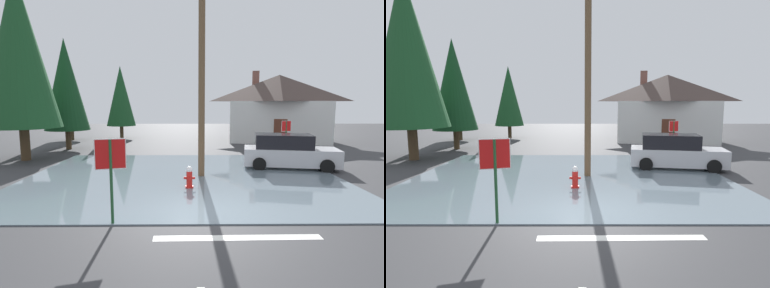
# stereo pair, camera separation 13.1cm
# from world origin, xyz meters

# --- Properties ---
(ground_plane) EXTENTS (80.00, 80.00, 0.10)m
(ground_plane) POSITION_xyz_m (0.00, 0.00, -0.05)
(ground_plane) COLOR #38383A
(flood_puddle) EXTENTS (13.41, 10.86, 0.04)m
(flood_puddle) POSITION_xyz_m (-0.61, 4.68, 0.02)
(flood_puddle) COLOR slate
(flood_puddle) RESTS_ON ground
(lane_stop_bar) EXTENTS (4.05, 0.36, 0.01)m
(lane_stop_bar) POSITION_xyz_m (0.80, -1.50, 0.00)
(lane_stop_bar) COLOR silver
(lane_stop_bar) RESTS_ON ground
(stop_sign_near) EXTENTS (0.78, 0.23, 2.30)m
(stop_sign_near) POSITION_xyz_m (-2.40, -0.65, 1.65)
(stop_sign_near) COLOR #1E4C28
(stop_sign_near) RESTS_ON ground
(fire_hydrant) EXTENTS (0.43, 0.37, 0.85)m
(fire_hydrant) POSITION_xyz_m (-0.35, 2.79, 0.42)
(fire_hydrant) COLOR red
(fire_hydrant) RESTS_ON ground
(utility_pole) EXTENTS (1.60, 0.28, 9.22)m
(utility_pole) POSITION_xyz_m (0.18, 4.73, 4.79)
(utility_pole) COLOR brown
(utility_pole) RESTS_ON ground
(stop_sign_far) EXTENTS (0.64, 0.19, 2.13)m
(stop_sign_far) POSITION_xyz_m (5.65, 10.34, 1.50)
(stop_sign_far) COLOR #1E4C28
(stop_sign_far) RESTS_ON ground
(house) EXTENTS (9.43, 7.32, 6.02)m
(house) POSITION_xyz_m (7.27, 17.68, 2.90)
(house) COLOR silver
(house) RESTS_ON ground
(parked_car) EXTENTS (4.75, 2.66, 1.68)m
(parked_car) POSITION_xyz_m (4.57, 6.50, 0.80)
(parked_car) COLOR silver
(parked_car) RESTS_ON ground
(pine_tree_tall_left) EXTENTS (2.67, 2.67, 6.67)m
(pine_tree_tall_left) POSITION_xyz_m (-10.61, 18.36, 3.92)
(pine_tree_tall_left) COLOR #4C3823
(pine_tree_tall_left) RESTS_ON ground
(pine_tree_mid_left) EXTENTS (4.14, 4.14, 10.34)m
(pine_tree_mid_left) POSITION_xyz_m (-9.62, 8.77, 6.09)
(pine_tree_mid_left) COLOR #4C3823
(pine_tree_mid_left) RESTS_ON ground
(pine_tree_short_left) EXTENTS (2.61, 2.61, 6.53)m
(pine_tree_short_left) POSITION_xyz_m (-6.55, 19.69, 3.84)
(pine_tree_short_left) COLOR #4C3823
(pine_tree_short_left) RESTS_ON ground
(pine_tree_far_center) EXTENTS (3.03, 3.03, 7.57)m
(pine_tree_far_center) POSITION_xyz_m (-8.80, 12.93, 4.46)
(pine_tree_far_center) COLOR #4C3823
(pine_tree_far_center) RESTS_ON ground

